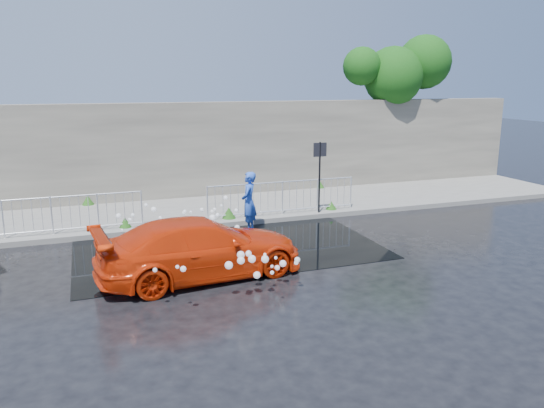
% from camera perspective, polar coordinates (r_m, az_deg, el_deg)
% --- Properties ---
extents(ground, '(90.00, 90.00, 0.00)m').
position_cam_1_polar(ground, '(13.55, -5.79, -6.00)').
color(ground, black).
rests_on(ground, ground).
extents(pavement, '(30.00, 4.00, 0.15)m').
position_cam_1_polar(pavement, '(18.23, -9.60, -0.86)').
color(pavement, '#5F5F5B').
rests_on(pavement, ground).
extents(curb, '(30.00, 0.25, 0.16)m').
position_cam_1_polar(curb, '(16.33, -8.35, -2.45)').
color(curb, '#5F5F5B').
rests_on(curb, ground).
extents(retaining_wall, '(30.00, 0.60, 3.50)m').
position_cam_1_polar(retaining_wall, '(20.04, -10.93, 5.66)').
color(retaining_wall, '#544F47').
rests_on(retaining_wall, pavement).
extents(puddle, '(8.00, 5.00, 0.01)m').
position_cam_1_polar(puddle, '(14.58, -4.84, -4.56)').
color(puddle, black).
rests_on(puddle, ground).
extents(sign_post, '(0.45, 0.06, 2.50)m').
position_cam_1_polar(sign_post, '(17.35, 5.15, 4.12)').
color(sign_post, black).
rests_on(sign_post, ground).
extents(tree, '(4.93, 2.49, 6.34)m').
position_cam_1_polar(tree, '(23.68, 13.73, 13.75)').
color(tree, '#332114').
rests_on(tree, ground).
extents(railing_left, '(5.05, 0.05, 1.10)m').
position_cam_1_polar(railing_left, '(16.26, -22.63, -1.02)').
color(railing_left, silver).
rests_on(railing_left, pavement).
extents(railing_right, '(5.05, 0.05, 1.10)m').
position_cam_1_polar(railing_right, '(17.30, 1.12, 0.81)').
color(railing_right, silver).
rests_on(railing_right, pavement).
extents(weeds, '(12.17, 3.93, 0.35)m').
position_cam_1_polar(weeds, '(17.59, -10.60, -0.62)').
color(weeds, '#114212').
rests_on(weeds, pavement).
extents(water_spray, '(3.64, 5.62, 0.97)m').
position_cam_1_polar(water_spray, '(13.01, -6.87, -3.75)').
color(water_spray, white).
rests_on(water_spray, ground).
extents(red_car, '(4.93, 2.46, 1.38)m').
position_cam_1_polar(red_car, '(12.27, -7.66, -4.73)').
color(red_car, red).
rests_on(red_car, ground).
extents(person, '(0.71, 0.79, 1.82)m').
position_cam_1_polar(person, '(15.73, -2.51, 0.20)').
color(person, blue).
rests_on(person, ground).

